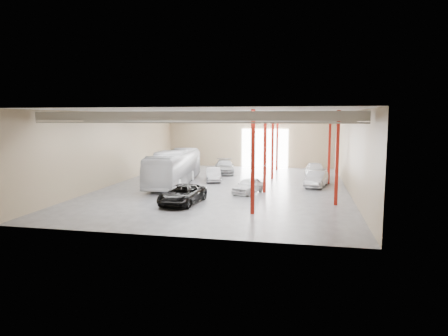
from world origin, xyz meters
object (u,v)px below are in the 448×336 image
(black_sedan, at_px, (182,194))
(car_right_far, at_px, (315,170))
(coach_bus, at_px, (174,167))
(car_row_b, at_px, (213,174))
(car_row_a, at_px, (249,186))
(car_row_c, at_px, (224,167))
(car_right_near, at_px, (317,179))

(black_sedan, distance_m, car_right_far, 18.06)
(coach_bus, bearing_deg, car_row_b, 36.81)
(black_sedan, distance_m, car_row_a, 6.74)
(black_sedan, bearing_deg, car_right_far, 61.41)
(car_row_b, height_order, car_right_far, car_right_far)
(car_row_c, relative_size, car_right_far, 1.07)
(coach_bus, bearing_deg, black_sedan, -71.22)
(coach_bus, height_order, car_row_c, coach_bus)
(coach_bus, relative_size, car_row_b, 2.84)
(car_row_b, bearing_deg, black_sedan, -104.49)
(coach_bus, xyz_separation_m, car_right_near, (13.54, 1.41, -0.91))
(car_right_near, relative_size, car_right_far, 0.89)
(car_row_a, bearing_deg, car_right_far, 78.12)
(car_right_near, bearing_deg, car_row_a, -129.54)
(car_row_b, xyz_separation_m, car_right_near, (10.30, -1.36, 0.05))
(car_row_a, height_order, car_row_c, car_row_c)
(black_sedan, distance_m, car_row_c, 16.90)
(coach_bus, height_order, car_row_b, coach_bus)
(black_sedan, height_order, car_row_a, black_sedan)
(car_row_b, xyz_separation_m, car_row_c, (0.00, 5.76, 0.09))
(car_row_b, height_order, car_right_near, car_right_near)
(black_sedan, xyz_separation_m, car_row_a, (4.28, 5.20, -0.05))
(coach_bus, height_order, car_right_far, coach_bus)
(coach_bus, distance_m, car_row_c, 9.16)
(car_row_a, relative_size, car_row_b, 0.94)
(car_row_b, distance_m, car_right_near, 10.39)
(coach_bus, relative_size, black_sedan, 2.29)
(coach_bus, height_order, car_row_a, coach_bus)
(car_row_a, bearing_deg, coach_bus, 176.49)
(car_row_b, distance_m, car_right_far, 10.99)
(car_row_a, relative_size, car_right_far, 0.78)
(car_row_a, xyz_separation_m, car_right_near, (5.80, 4.58, 0.07))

